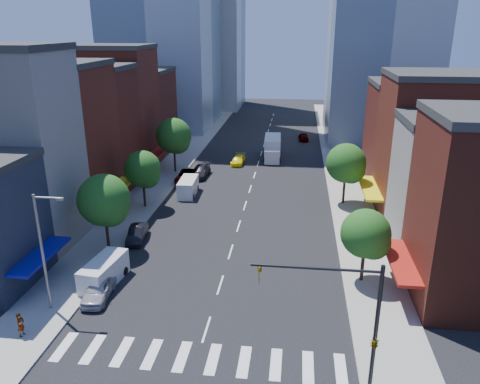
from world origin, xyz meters
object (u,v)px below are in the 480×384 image
object	(u,v)px
pedestrian_near	(21,325)
traffic_car_oncoming	(269,155)
pedestrian_far	(82,282)
parked_car_second	(137,234)
parked_car_rear	(200,171)
parked_car_front	(99,289)
cargo_van_far	(188,187)
traffic_car_far	(303,137)
cargo_van_near	(103,273)
taxi	(238,160)
parked_car_third	(187,176)
box_truck	(273,149)

from	to	relation	value
pedestrian_near	traffic_car_oncoming	bearing A→B (deg)	-13.88
traffic_car_oncoming	pedestrian_far	world-z (taller)	pedestrian_far
parked_car_second	parked_car_rear	world-z (taller)	parked_car_rear
parked_car_front	cargo_van_far	size ratio (longest dim) A/B	0.90
parked_car_rear	traffic_car_far	world-z (taller)	parked_car_rear
cargo_van_near	cargo_van_far	distance (m)	21.99
parked_car_second	taxi	size ratio (longest dim) A/B	0.96
parked_car_front	parked_car_second	bearing A→B (deg)	88.20
parked_car_rear	pedestrian_near	distance (m)	37.08
parked_car_second	pedestrian_far	size ratio (longest dim) A/B	2.18
traffic_car_oncoming	pedestrian_near	xyz separation A→B (m)	(-13.75, -46.97, 0.35)
parked_car_front	pedestrian_far	bearing A→B (deg)	165.42
parked_car_third	box_truck	distance (m)	17.29
parked_car_rear	taxi	size ratio (longest dim) A/B	1.20
parked_car_third	traffic_car_far	size ratio (longest dim) A/B	1.35
parked_car_rear	parked_car_third	bearing A→B (deg)	-116.64
parked_car_rear	pedestrian_near	xyz separation A→B (m)	(-4.75, -36.77, 0.24)
parked_car_front	cargo_van_near	world-z (taller)	cargo_van_near
parked_car_rear	cargo_van_near	world-z (taller)	cargo_van_near
parked_car_third	traffic_car_far	world-z (taller)	parked_car_third
parked_car_third	cargo_van_near	bearing A→B (deg)	-92.40
parked_car_second	cargo_van_far	xyz separation A→B (m)	(2.01, 13.43, 0.31)
parked_car_third	cargo_van_near	world-z (taller)	cargo_van_near
traffic_car_oncoming	traffic_car_far	distance (m)	14.98
traffic_car_oncoming	pedestrian_near	bearing A→B (deg)	70.15
parked_car_third	taxi	distance (m)	11.09
parked_car_front	traffic_car_oncoming	distance (m)	42.97
cargo_van_near	pedestrian_near	distance (m)	7.81
parked_car_second	pedestrian_near	size ratio (longest dim) A/B	2.47
parked_car_second	pedestrian_far	world-z (taller)	pedestrian_far
cargo_van_near	box_truck	bearing A→B (deg)	81.32
parked_car_second	cargo_van_far	bearing A→B (deg)	74.07
cargo_van_far	pedestrian_far	world-z (taller)	pedestrian_far
parked_car_front	traffic_car_far	world-z (taller)	parked_car_front
parked_car_rear	cargo_van_near	size ratio (longest dim) A/B	1.02
traffic_car_oncoming	pedestrian_far	bearing A→B (deg)	70.30
cargo_van_far	pedestrian_near	distance (m)	29.59
parked_car_rear	cargo_van_far	xyz separation A→B (m)	(0.01, -7.57, 0.25)
parked_car_second	parked_car_rear	size ratio (longest dim) A/B	0.80
box_truck	pedestrian_far	size ratio (longest dim) A/B	4.28
parked_car_front	box_truck	world-z (taller)	box_truck
traffic_car_far	box_truck	distance (m)	14.05
box_truck	parked_car_rear	bearing A→B (deg)	-132.98
parked_car_front	box_truck	bearing A→B (deg)	71.14
cargo_van_near	pedestrian_near	bearing A→B (deg)	-103.92
taxi	pedestrian_near	world-z (taller)	pedestrian_near
parked_car_front	parked_car_rear	xyz separation A→B (m)	(1.54, 31.46, 0.02)
taxi	box_truck	bearing A→B (deg)	42.29
parked_car_front	pedestrian_far	size ratio (longest dim) A/B	2.26
cargo_van_near	box_truck	size ratio (longest dim) A/B	0.62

